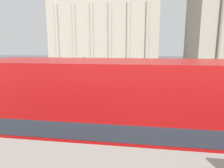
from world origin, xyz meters
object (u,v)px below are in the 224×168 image
traffic_light_mid (103,73)px  pedestrian_black (147,71)px  double_decker_bus (161,124)px  plaza_building_left (105,30)px  traffic_light_near (86,78)px  car_black (139,82)px  pedestrian_olive (125,72)px

traffic_light_mid → pedestrian_black: traffic_light_mid is taller
double_decker_bus → plaza_building_left: 52.22m
plaza_building_left → pedestrian_black: (11.11, -26.13, -8.08)m
plaza_building_left → traffic_light_mid: size_ratio=8.92×
traffic_light_near → pedestrian_black: (4.51, 17.44, -1.50)m
double_decker_bus → plaza_building_left: size_ratio=0.37×
traffic_light_near → car_black: size_ratio=0.94×
plaza_building_left → car_black: size_ratio=6.93×
plaza_building_left → traffic_light_mid: 39.16m
traffic_light_near → pedestrian_black: traffic_light_near is taller
pedestrian_olive → car_black: bearing=106.7°
traffic_light_near → car_black: traffic_light_near is taller
double_decker_bus → traffic_light_near: (-4.28, 7.05, 0.20)m
double_decker_bus → traffic_light_mid: 13.35m
double_decker_bus → pedestrian_black: bearing=91.6°
car_black → pedestrian_olive: pedestrian_olive is taller
traffic_light_mid → pedestrian_black: (4.39, 11.81, -1.09)m
traffic_light_near → traffic_light_mid: bearing=88.8°
traffic_light_near → pedestrian_olive: size_ratio=2.34×
plaza_building_left → car_black: (10.05, -33.85, -8.45)m
double_decker_bus → pedestrian_black: size_ratio=5.92×
traffic_light_mid → pedestrian_olive: bearing=83.2°
pedestrian_olive → pedestrian_black: 3.42m
pedestrian_black → plaza_building_left: bearing=-149.8°
traffic_light_near → plaza_building_left: bearing=98.6°
double_decker_bus → pedestrian_black: double_decker_bus is taller
traffic_light_mid → car_black: 5.47m
double_decker_bus → pedestrian_olive: 23.38m
car_black → traffic_light_mid: bearing=57.2°
traffic_light_near → traffic_light_mid: (0.12, 5.63, -0.41)m
double_decker_bus → traffic_light_mid: double_decker_bus is taller
pedestrian_olive → pedestrian_black: size_ratio=0.92×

